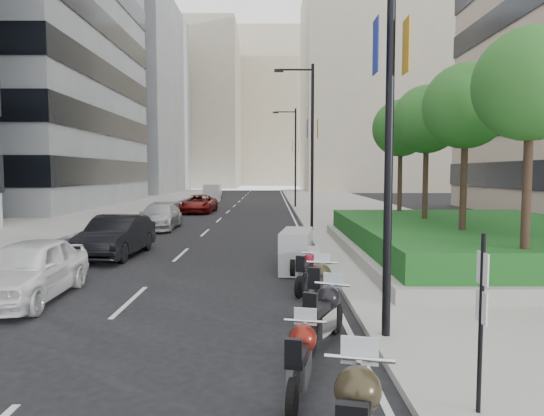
{
  "coord_description": "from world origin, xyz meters",
  "views": [
    {
      "loc": [
        2.09,
        -8.11,
        3.28
      ],
      "look_at": [
        2.12,
        9.17,
        2.0
      ],
      "focal_mm": 32.0,
      "sensor_mm": 36.0,
      "label": 1
    }
  ],
  "objects_px": {
    "car_d": "(199,204)",
    "car_c": "(160,216)",
    "motorcycle_1": "(301,359)",
    "motorcycle_3": "(319,287)",
    "car_b": "(116,236)",
    "motorcycle_6": "(287,246)",
    "car_a": "(28,270)",
    "motorcycle_4": "(308,272)",
    "delivery_van": "(212,193)",
    "lamp_post_2": "(294,152)",
    "lamp_post_0": "(382,75)",
    "motorcycle_2": "(324,315)",
    "motorcycle_5": "(296,251)",
    "lamp_post_1": "(309,139)",
    "parking_sign": "(481,314)"
  },
  "relations": [
    {
      "from": "car_d",
      "to": "car_c",
      "type": "bearing_deg",
      "value": -90.7
    },
    {
      "from": "motorcycle_1",
      "to": "car_c",
      "type": "bearing_deg",
      "value": 29.99
    },
    {
      "from": "motorcycle_1",
      "to": "motorcycle_3",
      "type": "height_order",
      "value": "motorcycle_3"
    },
    {
      "from": "motorcycle_1",
      "to": "car_b",
      "type": "distance_m",
      "value": 13.4
    },
    {
      "from": "motorcycle_6",
      "to": "car_a",
      "type": "relative_size",
      "value": 0.42
    },
    {
      "from": "motorcycle_4",
      "to": "car_d",
      "type": "distance_m",
      "value": 26.71
    },
    {
      "from": "delivery_van",
      "to": "car_c",
      "type": "bearing_deg",
      "value": -91.31
    },
    {
      "from": "lamp_post_2",
      "to": "motorcycle_4",
      "type": "relative_size",
      "value": 4.68
    },
    {
      "from": "delivery_van",
      "to": "car_a",
      "type": "bearing_deg",
      "value": -91.21
    },
    {
      "from": "motorcycle_3",
      "to": "delivery_van",
      "type": "height_order",
      "value": "delivery_van"
    },
    {
      "from": "lamp_post_0",
      "to": "delivery_van",
      "type": "xyz_separation_m",
      "value": [
        -8.71,
        45.73,
        -4.17
      ]
    },
    {
      "from": "motorcycle_2",
      "to": "car_c",
      "type": "bearing_deg",
      "value": 46.52
    },
    {
      "from": "motorcycle_1",
      "to": "motorcycle_4",
      "type": "height_order",
      "value": "motorcycle_4"
    },
    {
      "from": "motorcycle_3",
      "to": "motorcycle_4",
      "type": "distance_m",
      "value": 2.07
    },
    {
      "from": "motorcycle_2",
      "to": "motorcycle_5",
      "type": "distance_m",
      "value": 6.83
    },
    {
      "from": "lamp_post_1",
      "to": "car_a",
      "type": "height_order",
      "value": "lamp_post_1"
    },
    {
      "from": "motorcycle_3",
      "to": "car_a",
      "type": "xyz_separation_m",
      "value": [
        -7.35,
        1.14,
        0.19
      ]
    },
    {
      "from": "motorcycle_3",
      "to": "motorcycle_5",
      "type": "relative_size",
      "value": 0.93
    },
    {
      "from": "motorcycle_4",
      "to": "motorcycle_6",
      "type": "distance_m",
      "value": 4.79
    },
    {
      "from": "lamp_post_0",
      "to": "car_d",
      "type": "relative_size",
      "value": 1.71
    },
    {
      "from": "parking_sign",
      "to": "car_d",
      "type": "xyz_separation_m",
      "value": [
        -8.56,
        32.91,
        -0.73
      ]
    },
    {
      "from": "lamp_post_1",
      "to": "delivery_van",
      "type": "height_order",
      "value": "lamp_post_1"
    },
    {
      "from": "motorcycle_6",
      "to": "motorcycle_4",
      "type": "bearing_deg",
      "value": -159.83
    },
    {
      "from": "parking_sign",
      "to": "car_c",
      "type": "xyz_separation_m",
      "value": [
        -9.15,
        21.7,
        -0.72
      ]
    },
    {
      "from": "motorcycle_1",
      "to": "car_a",
      "type": "height_order",
      "value": "car_a"
    },
    {
      "from": "motorcycle_1",
      "to": "motorcycle_4",
      "type": "distance_m",
      "value": 6.29
    },
    {
      "from": "motorcycle_2",
      "to": "car_a",
      "type": "distance_m",
      "value": 7.95
    },
    {
      "from": "lamp_post_1",
      "to": "lamp_post_0",
      "type": "bearing_deg",
      "value": -90.0
    },
    {
      "from": "delivery_van",
      "to": "lamp_post_1",
      "type": "bearing_deg",
      "value": -74.91
    },
    {
      "from": "lamp_post_2",
      "to": "motorcycle_1",
      "type": "height_order",
      "value": "lamp_post_2"
    },
    {
      "from": "motorcycle_3",
      "to": "car_c",
      "type": "xyz_separation_m",
      "value": [
        -7.55,
        16.67,
        0.14
      ]
    },
    {
      "from": "motorcycle_6",
      "to": "car_c",
      "type": "height_order",
      "value": "car_c"
    },
    {
      "from": "car_a",
      "to": "car_b",
      "type": "bearing_deg",
      "value": 85.99
    },
    {
      "from": "car_b",
      "to": "delivery_van",
      "type": "bearing_deg",
      "value": 93.89
    },
    {
      "from": "parking_sign",
      "to": "motorcycle_5",
      "type": "distance_m",
      "value": 9.92
    },
    {
      "from": "lamp_post_2",
      "to": "motorcycle_5",
      "type": "distance_m",
      "value": 28.66
    },
    {
      "from": "motorcycle_2",
      "to": "motorcycle_4",
      "type": "distance_m",
      "value": 4.22
    },
    {
      "from": "motorcycle_1",
      "to": "delivery_van",
      "type": "distance_m",
      "value": 48.42
    },
    {
      "from": "lamp_post_0",
      "to": "parking_sign",
      "type": "height_order",
      "value": "lamp_post_0"
    },
    {
      "from": "lamp_post_2",
      "to": "car_b",
      "type": "relative_size",
      "value": 1.85
    },
    {
      "from": "motorcycle_5",
      "to": "car_c",
      "type": "bearing_deg",
      "value": 39.89
    },
    {
      "from": "lamp_post_1",
      "to": "parking_sign",
      "type": "xyz_separation_m",
      "value": [
        0.66,
        -20.0,
        -3.61
      ]
    },
    {
      "from": "motorcycle_2",
      "to": "car_b",
      "type": "xyz_separation_m",
      "value": [
        -7.02,
        9.7,
        0.22
      ]
    },
    {
      "from": "motorcycle_1",
      "to": "car_b",
      "type": "relative_size",
      "value": 0.4
    },
    {
      "from": "lamp_post_2",
      "to": "motorcycle_5",
      "type": "bearing_deg",
      "value": -92.47
    },
    {
      "from": "motorcycle_3",
      "to": "motorcycle_4",
      "type": "bearing_deg",
      "value": 16.15
    },
    {
      "from": "motorcycle_1",
      "to": "lamp_post_0",
      "type": "bearing_deg",
      "value": -24.98
    },
    {
      "from": "lamp_post_0",
      "to": "delivery_van",
      "type": "relative_size",
      "value": 1.95
    },
    {
      "from": "lamp_post_0",
      "to": "delivery_van",
      "type": "distance_m",
      "value": 46.74
    },
    {
      "from": "motorcycle_3",
      "to": "car_b",
      "type": "bearing_deg",
      "value": 56.8
    }
  ]
}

